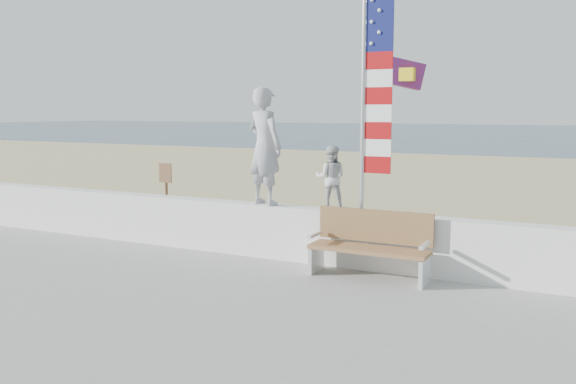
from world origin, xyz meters
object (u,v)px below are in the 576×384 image
Objects in this scene: child at (331,178)px; flag at (371,89)px; adult at (265,146)px; bench at (371,244)px.

flag is at bearing 160.86° from child.
adult reaches higher than bench.
flag is at bearing 113.18° from bench.
bench is 2.36m from flag.
adult is at bearing 179.99° from flag.
flag reaches higher than bench.
flag is (0.65, -0.00, 1.39)m from child.
adult is 1.10× the size of bench.
bench is at bearing 132.72° from child.
flag reaches higher than adult.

